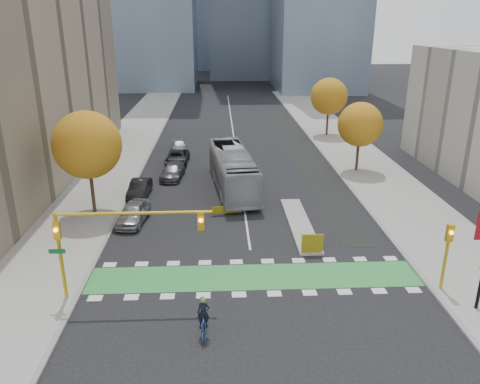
{
  "coord_description": "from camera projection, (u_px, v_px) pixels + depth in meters",
  "views": [
    {
      "loc": [
        -2.0,
        -23.08,
        14.42
      ],
      "look_at": [
        -0.54,
        8.2,
        3.0
      ],
      "focal_mm": 35.0,
      "sensor_mm": 36.0,
      "label": 1
    }
  ],
  "objects": [
    {
      "name": "traffic_signal_east",
      "position": [
        447.0,
        247.0,
        25.73
      ],
      "size": [
        0.35,
        0.43,
        4.1
      ],
      "color": "#BF9914",
      "rests_on": "ground"
    },
    {
      "name": "median_island",
      "position": [
        300.0,
        224.0,
        35.28
      ],
      "size": [
        1.6,
        10.0,
        0.16
      ],
      "primitive_type": "cube",
      "color": "gray",
      "rests_on": "ground"
    },
    {
      "name": "tree_west",
      "position": [
        87.0,
        145.0,
        35.5
      ],
      "size": [
        5.2,
        5.2,
        8.22
      ],
      "color": "#332114",
      "rests_on": "ground"
    },
    {
      "name": "curb_east",
      "position": [
        342.0,
        177.0,
        45.86
      ],
      "size": [
        0.3,
        120.0,
        0.16
      ],
      "primitive_type": "cube",
      "color": "gray",
      "rests_on": "ground"
    },
    {
      "name": "parked_car_b",
      "position": [
        140.0,
        188.0,
        40.87
      ],
      "size": [
        1.75,
        4.41,
        1.43
      ],
      "primitive_type": "imported",
      "rotation": [
        0.0,
        0.0,
        -0.05
      ],
      "color": "black",
      "rests_on": "ground"
    },
    {
      "name": "centre_line",
      "position": [
        233.0,
        133.0,
        64.22
      ],
      "size": [
        0.15,
        70.0,
        0.01
      ],
      "primitive_type": "cube",
      "color": "silver",
      "rests_on": "ground"
    },
    {
      "name": "hazard_board",
      "position": [
        312.0,
        243.0,
        30.52
      ],
      "size": [
        1.4,
        0.12,
        1.3
      ],
      "primitive_type": "cube",
      "color": "yellow",
      "rests_on": "median_island"
    },
    {
      "name": "tree_east_far",
      "position": [
        329.0,
        96.0,
        61.09
      ],
      "size": [
        4.8,
        4.8,
        7.65
      ],
      "color": "#332114",
      "rests_on": "ground"
    },
    {
      "name": "parked_car_e",
      "position": [
        179.0,
        145.0,
        55.04
      ],
      "size": [
        2.21,
        4.44,
        1.46
      ],
      "primitive_type": "imported",
      "rotation": [
        0.0,
        0.0,
        0.12
      ],
      "color": "#A2A3A7",
      "rests_on": "ground"
    },
    {
      "name": "parked_car_d",
      "position": [
        177.0,
        157.0,
        50.37
      ],
      "size": [
        2.49,
        5.02,
        1.37
      ],
      "primitive_type": "imported",
      "rotation": [
        0.0,
        0.0,
        -0.04
      ],
      "color": "black",
      "rests_on": "ground"
    },
    {
      "name": "tree_east_near",
      "position": [
        360.0,
        125.0,
        46.19
      ],
      "size": [
        4.4,
        4.4,
        7.08
      ],
      "color": "#332114",
      "rests_on": "ground"
    },
    {
      "name": "traffic_signal_west",
      "position": [
        107.0,
        233.0,
        24.48
      ],
      "size": [
        8.53,
        0.56,
        5.2
      ],
      "color": "#BF9914",
      "rests_on": "ground"
    },
    {
      "name": "parked_car_a",
      "position": [
        133.0,
        213.0,
        35.45
      ],
      "size": [
        2.38,
        4.75,
        1.55
      ],
      "primitive_type": "imported",
      "rotation": [
        0.0,
        0.0,
        -0.12
      ],
      "color": "#939498",
      "rests_on": "ground"
    },
    {
      "name": "parked_car_c",
      "position": [
        173.0,
        171.0,
        45.67
      ],
      "size": [
        2.43,
        4.94,
        1.38
      ],
      "primitive_type": "imported",
      "rotation": [
        0.0,
        0.0,
        -0.11
      ],
      "color": "#4E4E53",
      "rests_on": "ground"
    },
    {
      "name": "sidewalk_west",
      "position": [
        100.0,
        181.0,
        44.84
      ],
      "size": [
        7.0,
        120.0,
        0.15
      ],
      "primitive_type": "cube",
      "color": "gray",
      "rests_on": "ground"
    },
    {
      "name": "sidewalk_east",
      "position": [
        377.0,
        177.0,
        46.02
      ],
      "size": [
        7.0,
        120.0,
        0.15
      ],
      "primitive_type": "cube",
      "color": "gray",
      "rests_on": "ground"
    },
    {
      "name": "bus",
      "position": [
        233.0,
        170.0,
        42.36
      ],
      "size": [
        4.47,
        13.26,
        3.62
      ],
      "primitive_type": "imported",
      "rotation": [
        0.0,
        0.0,
        0.11
      ],
      "color": "#95999C",
      "rests_on": "ground"
    },
    {
      "name": "ground",
      "position": [
        256.0,
        290.0,
        26.68
      ],
      "size": [
        300.0,
        300.0,
        0.0
      ],
      "primitive_type": "plane",
      "color": "black",
      "rests_on": "ground"
    },
    {
      "name": "bike_lane_paint",
      "position": [
        299.0,
        152.0,
        55.16
      ],
      "size": [
        2.5,
        50.0,
        0.01
      ],
      "primitive_type": "cube",
      "color": "black",
      "rests_on": "ground"
    },
    {
      "name": "bike_crossing",
      "position": [
        254.0,
        277.0,
        28.09
      ],
      "size": [
        20.0,
        3.0,
        0.01
      ],
      "primitive_type": "cube",
      "color": "#2D8B3C",
      "rests_on": "ground"
    },
    {
      "name": "cyclist",
      "position": [
        204.0,
        323.0,
        22.62
      ],
      "size": [
        0.7,
        1.86,
        2.12
      ],
      "rotation": [
        0.0,
        0.0,
        -0.03
      ],
      "color": "navy",
      "rests_on": "ground"
    },
    {
      "name": "curb_west",
      "position": [
        136.0,
        180.0,
        44.99
      ],
      "size": [
        0.3,
        120.0,
        0.16
      ],
      "primitive_type": "cube",
      "color": "gray",
      "rests_on": "ground"
    }
  ]
}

